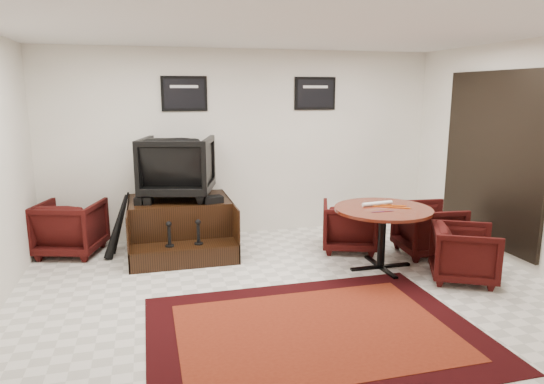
{
  "coord_description": "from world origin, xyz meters",
  "views": [
    {
      "loc": [
        -1.48,
        -4.75,
        2.19
      ],
      "look_at": [
        -0.0,
        0.9,
        0.97
      ],
      "focal_mm": 32.0,
      "sensor_mm": 36.0,
      "label": 1
    }
  ],
  "objects_px": {
    "shine_podium": "(181,227)",
    "table_chair_corner": "(464,251)",
    "table_chair_window": "(429,227)",
    "meeting_table": "(383,215)",
    "armchair_side": "(70,225)",
    "table_chair_back": "(349,224)",
    "shine_chair": "(177,164)"
  },
  "relations": [
    {
      "from": "shine_chair",
      "to": "table_chair_corner",
      "type": "distance_m",
      "value": 3.87
    },
    {
      "from": "shine_podium",
      "to": "meeting_table",
      "type": "relative_size",
      "value": 1.19
    },
    {
      "from": "shine_podium",
      "to": "meeting_table",
      "type": "distance_m",
      "value": 2.77
    },
    {
      "from": "shine_podium",
      "to": "armchair_side",
      "type": "relative_size",
      "value": 1.75
    },
    {
      "from": "table_chair_window",
      "to": "shine_podium",
      "type": "bearing_deg",
      "value": 77.6
    },
    {
      "from": "table_chair_back",
      "to": "table_chair_corner",
      "type": "xyz_separation_m",
      "value": [
        0.84,
        -1.39,
        -0.01
      ]
    },
    {
      "from": "armchair_side",
      "to": "table_chair_back",
      "type": "bearing_deg",
      "value": -175.02
    },
    {
      "from": "meeting_table",
      "to": "table_chair_corner",
      "type": "xyz_separation_m",
      "value": [
        0.75,
        -0.6,
        -0.33
      ]
    },
    {
      "from": "table_chair_back",
      "to": "armchair_side",
      "type": "bearing_deg",
      "value": 8.63
    },
    {
      "from": "shine_podium",
      "to": "table_chair_window",
      "type": "bearing_deg",
      "value": -18.0
    },
    {
      "from": "armchair_side",
      "to": "table_chair_window",
      "type": "xyz_separation_m",
      "value": [
        4.7,
        -1.25,
        -0.02
      ]
    },
    {
      "from": "shine_chair",
      "to": "table_chair_back",
      "type": "distance_m",
      "value": 2.54
    },
    {
      "from": "table_chair_window",
      "to": "table_chair_corner",
      "type": "relative_size",
      "value": 1.08
    },
    {
      "from": "armchair_side",
      "to": "meeting_table",
      "type": "height_order",
      "value": "armchair_side"
    },
    {
      "from": "shine_podium",
      "to": "meeting_table",
      "type": "height_order",
      "value": "meeting_table"
    },
    {
      "from": "table_chair_window",
      "to": "meeting_table",
      "type": "bearing_deg",
      "value": 116.31
    },
    {
      "from": "shine_podium",
      "to": "armchair_side",
      "type": "xyz_separation_m",
      "value": [
        -1.46,
        0.2,
        0.08
      ]
    },
    {
      "from": "shine_chair",
      "to": "table_chair_back",
      "type": "xyz_separation_m",
      "value": [
        2.28,
        -0.74,
        -0.82
      ]
    },
    {
      "from": "armchair_side",
      "to": "table_chair_corner",
      "type": "relative_size",
      "value": 1.13
    },
    {
      "from": "table_chair_window",
      "to": "table_chair_corner",
      "type": "bearing_deg",
      "value": 178.35
    },
    {
      "from": "table_chair_corner",
      "to": "armchair_side",
      "type": "bearing_deg",
      "value": 91.97
    },
    {
      "from": "armchair_side",
      "to": "shine_podium",
      "type": "bearing_deg",
      "value": -170.79
    },
    {
      "from": "armchair_side",
      "to": "table_chair_window",
      "type": "bearing_deg",
      "value": -178.01
    },
    {
      "from": "armchair_side",
      "to": "table_chair_back",
      "type": "distance_m",
      "value": 3.83
    },
    {
      "from": "armchair_side",
      "to": "table_chair_back",
      "type": "height_order",
      "value": "armchair_side"
    },
    {
      "from": "shine_podium",
      "to": "armchair_side",
      "type": "distance_m",
      "value": 1.47
    },
    {
      "from": "shine_podium",
      "to": "table_chair_corner",
      "type": "distance_m",
      "value": 3.7
    },
    {
      "from": "shine_chair",
      "to": "table_chair_corner",
      "type": "xyz_separation_m",
      "value": [
        3.13,
        -2.13,
        -0.84
      ]
    },
    {
      "from": "table_chair_back",
      "to": "shine_chair",
      "type": "bearing_deg",
      "value": 2.66
    },
    {
      "from": "meeting_table",
      "to": "table_chair_back",
      "type": "relative_size",
      "value": 1.6
    },
    {
      "from": "shine_chair",
      "to": "armchair_side",
      "type": "distance_m",
      "value": 1.66
    },
    {
      "from": "shine_chair",
      "to": "table_chair_corner",
      "type": "relative_size",
      "value": 1.34
    }
  ]
}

